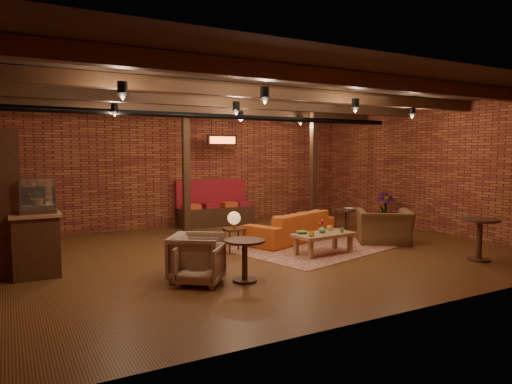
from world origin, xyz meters
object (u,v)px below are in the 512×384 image
sofa (290,226)px  armchair_right (384,221)px  coffee_table (323,235)px  side_table_lamp (234,221)px  round_table_right (479,233)px  plant_tall (385,176)px  armchair_b (200,263)px  side_table_book (347,211)px  round_table_left (245,253)px  armchair_a (197,254)px

sofa → armchair_right: (1.72, -1.18, 0.16)m
coffee_table → side_table_lamp: (-1.46, 1.03, 0.26)m
round_table_right → coffee_table: bearing=140.8°
sofa → plant_tall: 3.43m
sofa → plant_tall: (3.24, 0.37, 1.06)m
coffee_table → armchair_b: (-2.92, -0.77, -0.04)m
plant_tall → side_table_book: bearing=174.8°
armchair_right → side_table_lamp: bearing=21.4°
coffee_table → armchair_b: size_ratio=1.89×
sofa → round_table_left: sofa is taller
sofa → armchair_b: sofa is taller
round_table_right → plant_tall: size_ratio=0.28×
coffee_table → plant_tall: size_ratio=0.46×
armchair_b → side_table_book: 5.78m
round_table_left → armchair_right: bearing=16.3°
round_table_left → round_table_right: round_table_right is taller
coffee_table → round_table_left: coffee_table is taller
armchair_b → coffee_table: bearing=54.1°
side_table_book → round_table_right: bearing=-89.2°
round_table_left → side_table_book: (4.44, 2.86, 0.08)m
coffee_table → side_table_book: bearing=40.8°
side_table_lamp → armchair_a: 2.08m
round_table_left → plant_tall: 6.35m
armchair_right → side_table_book: 1.69m
round_table_left → round_table_right: bearing=-11.0°
plant_tall → side_table_lamp: bearing=-171.1°
armchair_b → sofa: bearing=74.8°
round_table_left → round_table_right: size_ratio=0.84×
coffee_table → round_table_left: (-2.24, -0.96, 0.07)m
sofa → round_table_left: size_ratio=3.52×
armchair_a → side_table_book: size_ratio=1.36×
armchair_right → plant_tall: plant_tall is taller
coffee_table → armchair_right: armchair_right is taller
round_table_right → armchair_b: bearing=168.4°
side_table_lamp → round_table_right: side_table_lamp is taller
sofa → armchair_right: 2.09m
coffee_table → plant_tall: (3.40, 1.79, 1.03)m
round_table_left → side_table_book: bearing=32.8°
round_table_left → armchair_b: (-0.68, 0.19, -0.11)m
plant_tall → round_table_left: bearing=-154.0°
round_table_left → armchair_right: (4.11, 1.20, 0.05)m
armchair_right → round_table_right: (0.38, -2.07, 0.03)m
side_table_lamp → round_table_left: 2.14m
armchair_b → armchair_right: (4.79, 1.01, 0.16)m
side_table_lamp → round_table_left: (-0.78, -1.99, -0.18)m
sofa → round_table_left: 3.38m
sofa → armchair_a: armchair_a is taller
plant_tall → round_table_right: bearing=-107.6°
side_table_lamp → round_table_left: size_ratio=1.25×
armchair_b → armchair_right: size_ratio=0.59×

